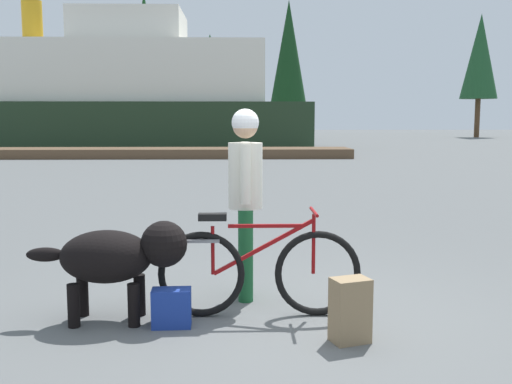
# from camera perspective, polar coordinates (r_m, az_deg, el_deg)

# --- Properties ---
(ground_plane) EXTENTS (160.00, 160.00, 0.00)m
(ground_plane) POSITION_cam_1_polar(r_m,az_deg,el_deg) (5.22, 3.15, -12.08)
(ground_plane) COLOR #595B5B
(bicycle) EXTENTS (1.76, 0.44, 0.93)m
(bicycle) POSITION_cam_1_polar(r_m,az_deg,el_deg) (5.21, 0.22, -7.50)
(bicycle) COLOR black
(bicycle) RESTS_ON ground_plane
(person_cyclist) EXTENTS (0.32, 0.53, 1.80)m
(person_cyclist) POSITION_cam_1_polar(r_m,az_deg,el_deg) (5.61, -1.02, 0.75)
(person_cyclist) COLOR #19592D
(person_cyclist) RESTS_ON ground_plane
(dog) EXTENTS (1.35, 0.52, 0.86)m
(dog) POSITION_cam_1_polar(r_m,az_deg,el_deg) (5.18, -12.94, -5.96)
(dog) COLOR black
(dog) RESTS_ON ground_plane
(backpack) EXTENTS (0.33, 0.28, 0.50)m
(backpack) POSITION_cam_1_polar(r_m,az_deg,el_deg) (4.72, 8.95, -11.06)
(backpack) COLOR #8C7251
(backpack) RESTS_ON ground_plane
(handbag_pannier) EXTENTS (0.33, 0.19, 0.32)m
(handbag_pannier) POSITION_cam_1_polar(r_m,az_deg,el_deg) (5.06, -8.04, -10.87)
(handbag_pannier) COLOR navy
(handbag_pannier) RESTS_ON ground_plane
(dock_pier) EXTENTS (17.04, 2.35, 0.40)m
(dock_pier) POSITION_cam_1_polar(r_m,az_deg,el_deg) (26.27, -9.80, 3.69)
(dock_pier) COLOR brown
(dock_pier) RESTS_ON ground_plane
(ferry_boat) EXTENTS (24.56, 8.64, 8.11)m
(ferry_boat) POSITION_cam_1_polar(r_m,az_deg,el_deg) (35.41, -15.47, 8.59)
(ferry_boat) COLOR #1E331E
(ferry_boat) RESTS_ON ground_plane
(pine_tree_far_left) EXTENTS (3.02, 3.02, 11.57)m
(pine_tree_far_left) POSITION_cam_1_polar(r_m,az_deg,el_deg) (49.92, -10.52, 13.07)
(pine_tree_far_left) COLOR #4C331E
(pine_tree_far_left) RESTS_ON ground_plane
(pine_tree_center) EXTENTS (3.08, 3.08, 11.12)m
(pine_tree_center) POSITION_cam_1_polar(r_m,az_deg,el_deg) (49.83, 3.12, 12.87)
(pine_tree_center) COLOR #4C331E
(pine_tree_center) RESTS_ON ground_plane
(pine_tree_far_right) EXTENTS (3.15, 3.15, 10.52)m
(pine_tree_far_right) POSITION_cam_1_polar(r_m,az_deg,el_deg) (56.02, 20.53, 11.94)
(pine_tree_far_right) COLOR #4C331E
(pine_tree_far_right) RESTS_ON ground_plane
(pine_tree_mid_back) EXTENTS (3.53, 3.53, 9.33)m
(pine_tree_mid_back) POSITION_cam_1_polar(r_m,az_deg,el_deg) (56.47, -4.38, 11.36)
(pine_tree_mid_back) COLOR #4C331E
(pine_tree_mid_back) RESTS_ON ground_plane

